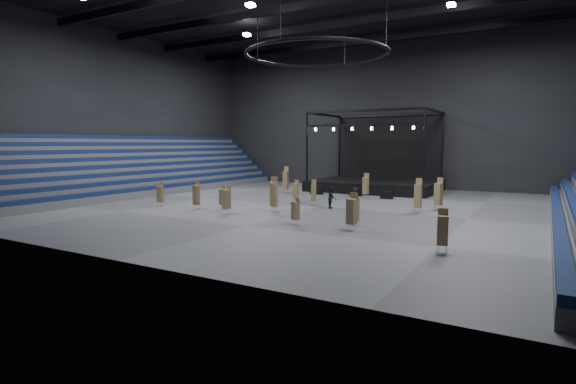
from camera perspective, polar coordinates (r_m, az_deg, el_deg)
The scene contains 29 objects.
floor at distance 39.40m, azimuth 3.55°, elevation -1.88°, with size 50.00×50.00×0.00m, color #4F4F51.
wall_back at distance 58.67m, azimuth 12.92°, elevation 9.43°, with size 50.00×0.20×18.00m, color black.
wall_front at distance 22.52m, azimuth -21.71°, elevation 14.63°, with size 50.00×0.20×18.00m, color black.
wall_left at distance 55.01m, azimuth -20.74°, elevation 9.42°, with size 0.20×42.00×18.00m, color black.
bleachers_left at distance 53.46m, azimuth -19.03°, elevation 1.78°, with size 7.20×40.00×6.40m.
stage at distance 54.18m, azimuth 11.24°, elevation 1.76°, with size 14.00×10.00×9.20m.
truss_ring at distance 39.71m, azimuth 3.68°, elevation 17.03°, with size 12.30×12.30×5.15m.
roof_girders at distance 40.71m, azimuth 3.72°, elevation 22.84°, with size 49.00×30.35×0.70m.
flight_case_left at distance 49.10m, azimuth 3.64°, elevation 0.23°, with size 1.30×0.65×0.87m, color black.
flight_case_mid at distance 48.01m, azimuth 8.62°, elevation 0.03°, with size 1.29×0.65×0.86m, color black.
flight_case_right at distance 45.98m, azimuth 12.45°, elevation -0.36°, with size 1.19×0.59×0.79m, color black.
chair_stack_0 at distance 37.00m, azimuth 16.19°, elevation -0.41°, with size 0.52×0.52×2.79m.
chair_stack_1 at distance 30.63m, azimuth 8.64°, elevation -2.43°, with size 0.47×0.47×1.81m.
chair_stack_2 at distance 40.43m, azimuth -1.94°, elevation 0.19°, with size 0.57×0.57×2.56m.
chair_stack_3 at distance 39.12m, azimuth 18.57°, elevation -0.17°, with size 0.69×0.69×2.71m.
chair_stack_4 at distance 28.66m, azimuth 8.11°, elevation -2.37°, with size 0.62×0.62×2.43m.
chair_stack_5 at distance 38.54m, azimuth -11.56°, elevation -0.31°, with size 0.45×0.45×2.43m.
chair_stack_6 at distance 36.53m, azimuth -1.80°, elevation -0.24°, with size 0.55×0.55×2.84m.
chair_stack_7 at distance 49.90m, azimuth -0.30°, elevation 1.58°, with size 0.57×0.57×2.99m.
chair_stack_8 at distance 45.93m, azimuth 9.84°, elevation 0.86°, with size 0.54×0.54×2.55m.
chair_stack_9 at distance 41.03m, azimuth -15.94°, elevation -0.20°, with size 0.57×0.57×2.14m.
chair_stack_10 at distance 42.32m, azimuth 1.00°, elevation 0.18°, with size 0.44×0.44×2.11m.
chair_stack_11 at distance 38.32m, azimuth -8.33°, elevation -0.57°, with size 0.44×0.44×2.00m.
chair_stack_12 at distance 30.57m, azimuth 0.96°, elevation -2.32°, with size 0.58×0.58×1.86m.
chair_stack_13 at distance 23.92m, azimuth 19.03°, elevation -4.54°, with size 0.62×0.62×2.28m.
chair_stack_14 at distance 40.38m, azimuth 3.28°, elevation 0.01°, with size 0.55×0.55×2.30m.
chair_stack_15 at distance 35.67m, azimuth -7.80°, elevation -0.82°, with size 0.67×0.67×2.26m.
man_center at distance 38.09m, azimuth 8.51°, elevation -0.85°, with size 0.66×0.43×1.81m, color black.
crew_member at distance 38.52m, azimuth 5.61°, elevation -0.70°, with size 0.90×0.70×1.85m, color black.
Camera 1 is at (17.35, -34.93, 5.53)m, focal length 28.00 mm.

